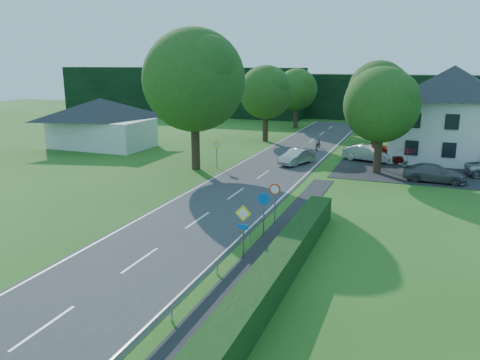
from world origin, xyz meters
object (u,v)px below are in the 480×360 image
at_px(parked_car_red, 383,153).
at_px(parked_car_silver_a, 367,153).
at_px(parked_car_grey, 434,173).
at_px(parasol, 407,160).
at_px(moving_car, 297,157).
at_px(motorcycle, 318,144).
at_px(streetlight, 377,116).

height_order(parked_car_red, parked_car_silver_a, parked_car_red).
xyz_separation_m(parked_car_grey, parasol, (-2.09, 3.00, 0.31)).
height_order(moving_car, parked_car_silver_a, parked_car_silver_a).
bearing_deg(motorcycle, parked_car_silver_a, -39.22).
relative_size(parked_car_silver_a, parked_car_grey, 0.95).
bearing_deg(parasol, motorcycle, 140.46).
xyz_separation_m(motorcycle, parasol, (8.94, -7.38, 0.41)).
distance_m(moving_car, parasol, 9.22).
relative_size(parked_car_grey, parasol, 2.12).
height_order(motorcycle, parked_car_silver_a, parked_car_silver_a).
distance_m(streetlight, parked_car_grey, 7.01).
bearing_deg(moving_car, streetlight, 28.80).
distance_m(streetlight, parked_car_silver_a, 4.59).
bearing_deg(parked_car_grey, parked_car_red, 35.71).
distance_m(moving_car, motorcycle, 7.96).
distance_m(parked_car_silver_a, parasol, 4.69).
bearing_deg(moving_car, parked_car_red, 49.65).
bearing_deg(parasol, parked_car_grey, -55.16).
bearing_deg(parked_car_silver_a, streetlight, -146.85).
relative_size(parked_car_red, parked_car_grey, 0.95).
distance_m(parked_car_red, parked_car_grey, 7.79).
height_order(parked_car_silver_a, parked_car_grey, parked_car_silver_a).
bearing_deg(parasol, streetlight, 169.44).
bearing_deg(motorcycle, parked_car_red, -30.70).
bearing_deg(streetlight, parked_car_silver_a, 108.15).
distance_m(moving_car, parked_car_silver_a, 6.74).
height_order(moving_car, motorcycle, moving_car).
bearing_deg(parked_car_silver_a, parked_car_red, -57.53).
xyz_separation_m(moving_car, parked_car_silver_a, (5.67, 3.66, 0.04)).
bearing_deg(moving_car, parked_car_grey, 7.29).
distance_m(parked_car_red, parasol, 4.14).
bearing_deg(parked_car_silver_a, parked_car_grey, -122.28).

